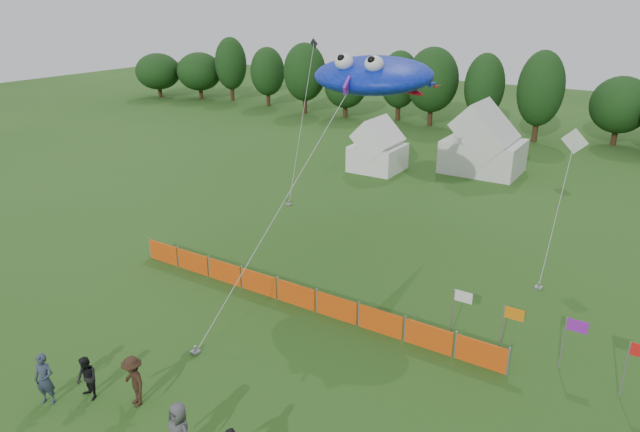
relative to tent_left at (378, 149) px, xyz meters
The scene contains 12 objects.
treeline 20.02m from the tent_left, 58.09° to the left, with size 104.57×8.78×8.36m.
tent_left is the anchor object (origin of this frame).
tent_right 7.86m from the tent_left, 29.23° to the left, with size 5.62×4.50×3.97m.
barrier_fence 21.25m from the tent_left, 72.22° to the right, with size 17.90×0.06×1.00m.
flag_row 24.97m from the tent_left, 49.97° to the right, with size 6.73×0.63×2.16m.
spectator_a 29.88m from the tent_left, 83.71° to the right, with size 0.66×0.43×1.81m, color #2D374C.
spectator_b 29.15m from the tent_left, 81.68° to the right, with size 0.75×0.58×1.53m, color black.
spectator_c 28.80m from the tent_left, 78.49° to the right, with size 1.15×0.66×1.78m, color #311E13.
spectator_e 30.39m from the tent_left, 73.35° to the right, with size 0.92×0.60×1.88m, color #47484C.
stingray_kite 17.55m from the tent_left, 64.02° to the right, with size 6.37×18.28×10.16m.
small_kite_white 18.16m from the tent_left, 34.05° to the right, with size 1.29×4.35×6.65m.
small_kite_dark 7.27m from the tent_left, 116.74° to the right, with size 3.81×8.29×9.64m.
Camera 1 is at (9.97, -9.64, 12.32)m, focal length 32.00 mm.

